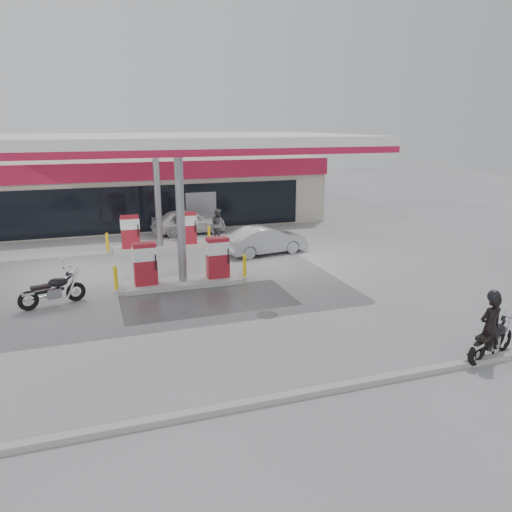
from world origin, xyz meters
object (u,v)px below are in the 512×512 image
Objects in this scene: main_motorcycle at (492,340)px; hatchback_silver at (266,240)px; pump_island_near at (183,267)px; attendant at (218,224)px; sedan_white at (189,221)px; parked_motorcycle at (53,291)px; biker_walking at (182,223)px; biker_main at (490,327)px; pump_island_far at (160,235)px.

hatchback_silver reaches higher than main_motorcycle.
attendant is at bearing 65.18° from pump_island_near.
sedan_white is (2.09, 9.11, -0.00)m from pump_island_near.
hatchback_silver is (9.27, 4.26, 0.14)m from parked_motorcycle.
pump_island_near reaches higher than attendant.
main_motorcycle is 16.14m from attendant.
pump_island_near reaches higher than sedan_white.
attendant is (3.24, 7.00, 0.14)m from pump_island_near.
pump_island_near is 3.10× the size of biker_walking.
pump_island_far is at bearing -68.00° from biker_main.
parked_motorcycle is at bearing 143.81° from sedan_white.
pump_island_near is at bearing 117.56° from hatchback_silver.
main_motorcycle is (6.62, -8.78, -0.22)m from pump_island_near.
biker_main is 0.83× the size of parked_motorcycle.
main_motorcycle is 0.50× the size of sedan_white.
sedan_white is at bearing 3.56° from attendant.
pump_island_near and pump_island_far have the same top height.
pump_island_near is at bearing -55.41° from biker_main.
parked_motorcycle is 0.55× the size of hatchback_silver.
biker_main is (6.43, -8.85, 0.20)m from pump_island_near.
pump_island_near is 1.24× the size of sedan_white.
pump_island_far is 3.10× the size of biker_walking.
biker_walking is at bearing 54.62° from pump_island_far.
main_motorcycle is (6.62, -14.78, -0.22)m from pump_island_far.
parked_motorcycle reaches higher than main_motorcycle.
biker_walking is at bearing -75.47° from biker_main.
biker_walking reaches higher than sedan_white.
hatchback_silver is (4.66, 3.47, -0.06)m from pump_island_near.
main_motorcycle is at bearing -65.89° from pump_island_far.
main_motorcycle is 12.41m from hatchback_silver.
attendant reaches higher than parked_motorcycle.
attendant is (1.15, -2.11, 0.14)m from sedan_white.
attendant is (-3.19, 15.85, -0.06)m from biker_main.
parked_motorcycle is 10.90m from biker_walking.
pump_island_far is at bearing -143.37° from biker_walking.
biker_main is 1.07× the size of attendant.
attendant is at bearing -153.58° from sedan_white.
pump_island_far is 3.39m from attendant.
biker_walking is at bearing 29.44° from attendant.
pump_island_far is 16.18m from biker_main.
attendant reaches higher than main_motorcycle.
hatchback_silver is (1.42, -3.53, -0.20)m from attendant.
biker_walking is (-0.53, -0.91, 0.12)m from sedan_white.
biker_main is at bearing -92.06° from biker_walking.
hatchback_silver is (-1.77, 12.32, -0.26)m from biker_main.
pump_island_near is at bearing 165.01° from sedan_white.
pump_island_near reaches higher than main_motorcycle.
pump_island_near reaches higher than biker_walking.
parked_motorcycle is (-11.04, 8.07, -0.40)m from biker_main.
sedan_white reaches higher than main_motorcycle.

